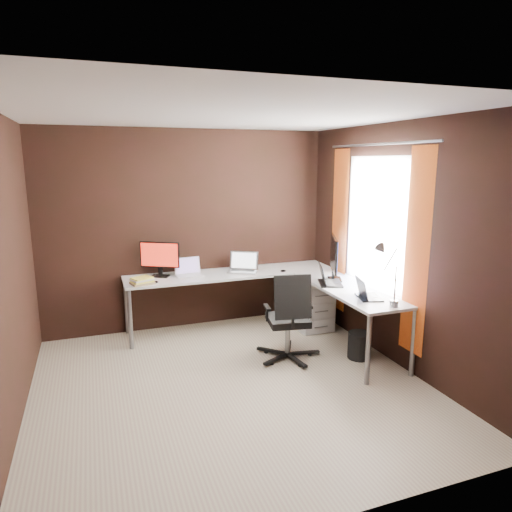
{
  "coord_description": "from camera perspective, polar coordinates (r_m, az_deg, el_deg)",
  "views": [
    {
      "loc": [
        -1.14,
        -3.85,
        2.11
      ],
      "look_at": [
        0.6,
        0.95,
        1.04
      ],
      "focal_mm": 32.0,
      "sensor_mm": 36.0,
      "label": 1
    }
  ],
  "objects": [
    {
      "name": "desk_lamp",
      "position": [
        4.53,
        15.98,
        -1.28
      ],
      "size": [
        0.19,
        0.23,
        0.62
      ],
      "rotation": [
        0.0,
        0.0,
        0.07
      ],
      "color": "slate",
      "rests_on": "desk"
    },
    {
      "name": "office_chair",
      "position": [
        4.99,
        4.07,
        -9.67
      ],
      "size": [
        0.55,
        0.56,
        0.97
      ],
      "rotation": [
        0.0,
        0.0,
        -0.17
      ],
      "color": "black",
      "rests_on": "ground"
    },
    {
      "name": "monitor_left",
      "position": [
        5.62,
        -11.94,
        -0.13
      ],
      "size": [
        0.44,
        0.26,
        0.43
      ],
      "rotation": [
        0.0,
        0.0,
        -0.51
      ],
      "color": "black",
      "rests_on": "desk"
    },
    {
      "name": "drawer_pedestal",
      "position": [
        5.91,
        6.96,
        -6.11
      ],
      "size": [
        0.42,
        0.5,
        0.6
      ],
      "primitive_type": "cube",
      "color": "silver",
      "rests_on": "ground"
    },
    {
      "name": "monitor_right",
      "position": [
        5.41,
        9.72,
        0.03
      ],
      "size": [
        0.28,
        0.58,
        0.51
      ],
      "rotation": [
        0.0,
        0.0,
        1.14
      ],
      "color": "black",
      "rests_on": "desk"
    },
    {
      "name": "laptop_silver",
      "position": [
        5.81,
        -1.62,
        -1.4
      ],
      "size": [
        0.44,
        0.4,
        0.24
      ],
      "rotation": [
        0.0,
        0.0,
        -0.5
      ],
      "color": "silver",
      "rests_on": "desk"
    },
    {
      "name": "mouse_left",
      "position": [
        5.37,
        -12.51,
        -3.21
      ],
      "size": [
        0.09,
        0.07,
        0.03
      ],
      "primitive_type": "ellipsoid",
      "rotation": [
        0.0,
        0.0,
        0.4
      ],
      "color": "black",
      "rests_on": "desk"
    },
    {
      "name": "laptop_white",
      "position": [
        5.66,
        -8.43,
        -1.94
      ],
      "size": [
        0.33,
        0.24,
        0.21
      ],
      "rotation": [
        0.0,
        0.0,
        0.06
      ],
      "color": "silver",
      "rests_on": "desk"
    },
    {
      "name": "room",
      "position": [
        4.27,
        0.79,
        0.57
      ],
      "size": [
        3.6,
        3.6,
        2.5
      ],
      "color": "#BEB594",
      "rests_on": "ground"
    },
    {
      "name": "laptop_black_big",
      "position": [
        5.27,
        8.91,
        -2.92
      ],
      "size": [
        0.36,
        0.42,
        0.24
      ],
      "rotation": [
        0.0,
        0.0,
        1.21
      ],
      "color": "black",
      "rests_on": "desk"
    },
    {
      "name": "wastebasket",
      "position": [
        5.17,
        12.79,
        -10.84
      ],
      "size": [
        0.3,
        0.3,
        0.29
      ],
      "primitive_type": "cylinder",
      "rotation": [
        0.0,
        0.0,
        -0.24
      ],
      "color": "black",
      "rests_on": "ground"
    },
    {
      "name": "book_stack",
      "position": [
        5.36,
        -14.05,
        -3.04
      ],
      "size": [
        0.29,
        0.26,
        0.08
      ],
      "rotation": [
        0.0,
        0.0,
        0.34
      ],
      "color": "#947A4F",
      "rests_on": "desk"
    },
    {
      "name": "laptop_black_small",
      "position": [
        4.81,
        13.62,
        -4.6
      ],
      "size": [
        0.29,
        0.36,
        0.21
      ],
      "rotation": [
        0.0,
        0.0,
        1.3
      ],
      "color": "black",
      "rests_on": "desk"
    },
    {
      "name": "desk",
      "position": [
        5.47,
        2.08,
        -3.37
      ],
      "size": [
        2.65,
        2.25,
        0.73
      ],
      "color": "silver",
      "rests_on": "ground"
    },
    {
      "name": "mouse_corner",
      "position": [
        5.78,
        3.42,
        -1.86
      ],
      "size": [
        0.09,
        0.07,
        0.03
      ],
      "primitive_type": "ellipsoid",
      "rotation": [
        0.0,
        0.0,
        -0.3
      ],
      "color": "black",
      "rests_on": "desk"
    }
  ]
}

